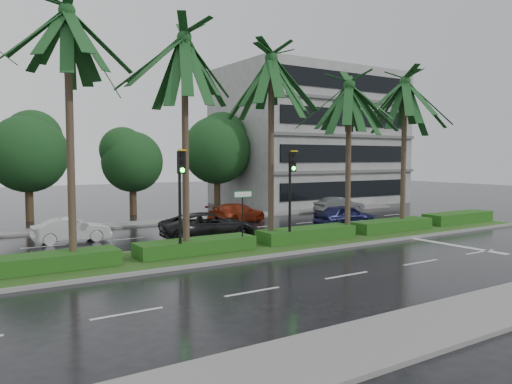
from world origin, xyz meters
TOP-DOWN VIEW (x-y plane):
  - ground at (0.00, 0.00)m, footprint 120.00×120.00m
  - near_sidewalk at (0.00, -10.20)m, footprint 40.00×2.40m
  - far_sidewalk at (0.00, 12.00)m, footprint 40.00×2.00m
  - median at (0.00, 1.00)m, footprint 36.00×4.00m
  - hedge at (0.00, 1.00)m, footprint 35.20×1.40m
  - lane_markings at (3.04, -0.43)m, footprint 34.00×13.06m
  - palm_row at (-1.26, 1.02)m, footprint 26.30×4.20m
  - signal_median_left at (-4.00, 0.30)m, footprint 0.34×0.42m
  - signal_median_right at (1.50, 0.30)m, footprint 0.34×0.42m
  - street_sign at (-1.00, 0.48)m, footprint 0.95×0.09m
  - bg_trees at (1.22, 17.59)m, footprint 32.77×5.46m
  - building at (17.00, 18.00)m, footprint 16.00×10.00m
  - car_white at (-6.58, 7.63)m, footprint 1.40×3.73m
  - car_darkgrey at (-0.50, 4.54)m, footprint 3.13×5.35m
  - car_red at (4.00, 9.33)m, footprint 3.09×4.71m
  - car_blue at (8.50, 4.17)m, footprint 1.70×4.04m
  - car_grey at (13.00, 9.58)m, footprint 1.74×3.92m

SIDE VIEW (x-z plane):
  - ground at x=0.00m, z-range 0.00..0.00m
  - lane_markings at x=3.04m, z-range 0.00..0.01m
  - near_sidewalk at x=0.00m, z-range 0.00..0.12m
  - far_sidewalk at x=0.00m, z-range 0.00..0.12m
  - median at x=0.00m, z-range 0.00..0.16m
  - hedge at x=0.00m, z-range 0.15..0.75m
  - car_white at x=-6.58m, z-range 0.00..1.22m
  - car_grey at x=13.00m, z-range 0.00..1.25m
  - car_red at x=4.00m, z-range 0.00..1.27m
  - car_blue at x=8.50m, z-range 0.00..1.36m
  - car_darkgrey at x=-0.50m, z-range 0.00..1.40m
  - street_sign at x=-1.00m, z-range 0.82..3.42m
  - signal_median_left at x=-4.00m, z-range 0.82..5.18m
  - signal_median_right at x=1.50m, z-range 0.82..5.18m
  - bg_trees at x=1.22m, z-range 0.70..8.58m
  - building at x=17.00m, z-range 0.00..12.00m
  - palm_row at x=-1.26m, z-range 3.10..13.21m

